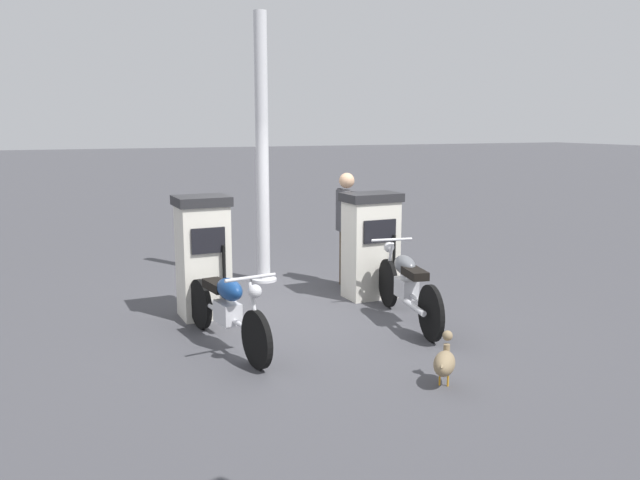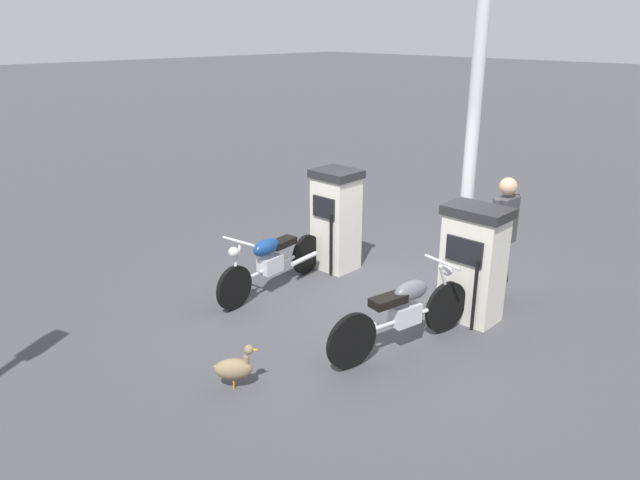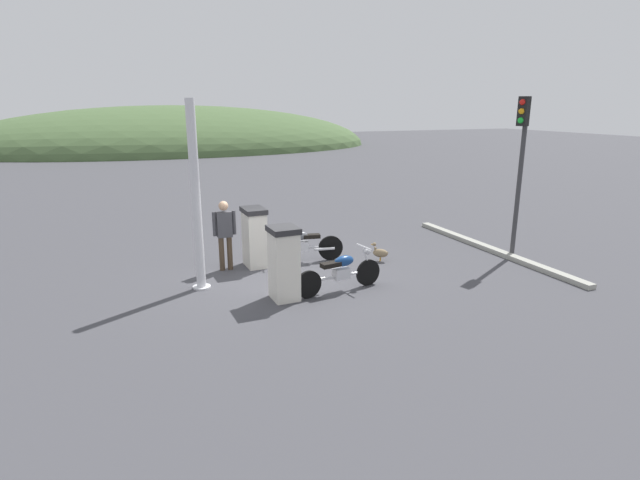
{
  "view_description": "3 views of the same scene",
  "coord_description": "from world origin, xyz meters",
  "px_view_note": "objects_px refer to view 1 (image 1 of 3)",
  "views": [
    {
      "loc": [
        7.65,
        -3.03,
        2.46
      ],
      "look_at": [
        0.69,
        -0.05,
        1.11
      ],
      "focal_mm": 36.49,
      "sensor_mm": 36.0,
      "label": 1
    },
    {
      "loc": [
        5.88,
        4.85,
        3.59
      ],
      "look_at": [
        1.3,
        0.2,
        1.25
      ],
      "focal_mm": 33.61,
      "sensor_mm": 36.0,
      "label": 2
    },
    {
      "loc": [
        -3.42,
        -10.69,
        3.97
      ],
      "look_at": [
        0.68,
        -0.48,
        1.0
      ],
      "focal_mm": 28.08,
      "sensor_mm": 36.0,
      "label": 3
    }
  ],
  "objects_px": {
    "fuel_pump_near": "(203,256)",
    "motorcycle_near_pump": "(227,307)",
    "fuel_pump_far": "(371,245)",
    "attendant_person": "(346,221)",
    "motorcycle_far_pump": "(407,284)",
    "canopy_support_pole": "(262,155)",
    "wandering_duck": "(445,362)"
  },
  "relations": [
    {
      "from": "motorcycle_near_pump",
      "to": "attendant_person",
      "type": "height_order",
      "value": "attendant_person"
    },
    {
      "from": "motorcycle_far_pump",
      "to": "fuel_pump_near",
      "type": "bearing_deg",
      "value": -118.12
    },
    {
      "from": "attendant_person",
      "to": "canopy_support_pole",
      "type": "height_order",
      "value": "canopy_support_pole"
    },
    {
      "from": "wandering_duck",
      "to": "motorcycle_near_pump",
      "type": "bearing_deg",
      "value": -139.16
    },
    {
      "from": "fuel_pump_far",
      "to": "motorcycle_near_pump",
      "type": "relative_size",
      "value": 0.7
    },
    {
      "from": "canopy_support_pole",
      "to": "fuel_pump_far",
      "type": "bearing_deg",
      "value": 35.61
    },
    {
      "from": "motorcycle_far_pump",
      "to": "canopy_support_pole",
      "type": "xyz_separation_m",
      "value": [
        -2.75,
        -0.97,
        1.5
      ]
    },
    {
      "from": "motorcycle_near_pump",
      "to": "attendant_person",
      "type": "relative_size",
      "value": 1.23
    },
    {
      "from": "fuel_pump_far",
      "to": "attendant_person",
      "type": "height_order",
      "value": "attendant_person"
    },
    {
      "from": "fuel_pump_far",
      "to": "wandering_duck",
      "type": "height_order",
      "value": "fuel_pump_far"
    },
    {
      "from": "attendant_person",
      "to": "motorcycle_near_pump",
      "type": "bearing_deg",
      "value": -50.09
    },
    {
      "from": "canopy_support_pole",
      "to": "motorcycle_near_pump",
      "type": "bearing_deg",
      "value": -25.7
    },
    {
      "from": "fuel_pump_far",
      "to": "attendant_person",
      "type": "relative_size",
      "value": 0.87
    },
    {
      "from": "fuel_pump_near",
      "to": "motorcycle_far_pump",
      "type": "xyz_separation_m",
      "value": [
        1.22,
        2.28,
        -0.31
      ]
    },
    {
      "from": "motorcycle_near_pump",
      "to": "motorcycle_far_pump",
      "type": "xyz_separation_m",
      "value": [
        -0.05,
        2.32,
        0.02
      ]
    },
    {
      "from": "fuel_pump_far",
      "to": "canopy_support_pole",
      "type": "bearing_deg",
      "value": -144.39
    },
    {
      "from": "fuel_pump_near",
      "to": "fuel_pump_far",
      "type": "distance_m",
      "value": 2.41
    },
    {
      "from": "fuel_pump_far",
      "to": "wandering_duck",
      "type": "relative_size",
      "value": 3.04
    },
    {
      "from": "motorcycle_far_pump",
      "to": "canopy_support_pole",
      "type": "distance_m",
      "value": 3.28
    },
    {
      "from": "wandering_duck",
      "to": "fuel_pump_near",
      "type": "bearing_deg",
      "value": -153.4
    },
    {
      "from": "attendant_person",
      "to": "canopy_support_pole",
      "type": "distance_m",
      "value": 1.65
    },
    {
      "from": "fuel_pump_far",
      "to": "canopy_support_pole",
      "type": "relative_size",
      "value": 0.37
    },
    {
      "from": "motorcycle_far_pump",
      "to": "wandering_duck",
      "type": "distance_m",
      "value": 2.06
    },
    {
      "from": "motorcycle_far_pump",
      "to": "wandering_duck",
      "type": "xyz_separation_m",
      "value": [
        1.92,
        -0.71,
        -0.24
      ]
    },
    {
      "from": "wandering_duck",
      "to": "motorcycle_far_pump",
      "type": "bearing_deg",
      "value": 159.58
    },
    {
      "from": "fuel_pump_far",
      "to": "motorcycle_far_pump",
      "type": "height_order",
      "value": "fuel_pump_far"
    },
    {
      "from": "wandering_duck",
      "to": "canopy_support_pole",
      "type": "relative_size",
      "value": 0.12
    },
    {
      "from": "motorcycle_near_pump",
      "to": "canopy_support_pole",
      "type": "height_order",
      "value": "canopy_support_pole"
    },
    {
      "from": "fuel_pump_near",
      "to": "motorcycle_near_pump",
      "type": "bearing_deg",
      "value": -1.78
    },
    {
      "from": "fuel_pump_near",
      "to": "fuel_pump_far",
      "type": "xyz_separation_m",
      "value": [
        -0.0,
        2.41,
        -0.03
      ]
    },
    {
      "from": "motorcycle_near_pump",
      "to": "motorcycle_far_pump",
      "type": "bearing_deg",
      "value": 91.33
    },
    {
      "from": "fuel_pump_far",
      "to": "wandering_duck",
      "type": "xyz_separation_m",
      "value": [
        3.14,
        -0.84,
        -0.53
      ]
    }
  ]
}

